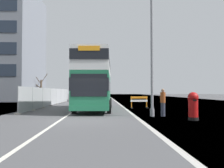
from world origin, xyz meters
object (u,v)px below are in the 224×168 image
Objects in this scene: red_pillar_postbox at (193,105)px; roadworks_barrier at (139,101)px; lamppost_foreground at (152,52)px; car_oncoming_near at (84,95)px; double_decker_bus at (95,81)px; car_receding_mid at (87,95)px; pedestrian_at_kerb at (163,102)px.

red_pillar_postbox is 10.14m from roadworks_barrier.
lamppost_foreground is at bearing 130.45° from red_pillar_postbox.
roadworks_barrier is 0.41× the size of car_oncoming_near.
red_pillar_postbox is 0.37× the size of car_oncoming_near.
double_decker_bus reaches higher than roadworks_barrier.
car_receding_mid is (0.04, 9.62, -0.08)m from car_oncoming_near.
car_receding_mid is (-2.56, 29.31, -1.57)m from double_decker_bus.
car_receding_mid is at bearing 104.09° from roadworks_barrier.
car_receding_mid is at bearing 94.99° from double_decker_bus.
roadworks_barrier is at bearing -68.61° from car_oncoming_near.
roadworks_barrier is 18.70m from car_oncoming_near.
car_receding_mid is at bearing 101.64° from pedestrian_at_kerb.
car_oncoming_near is at bearing 107.00° from red_pillar_postbox.
pedestrian_at_kerb is at bearing 118.16° from red_pillar_postbox.
car_oncoming_near is at bearing 111.39° from roadworks_barrier.
roadworks_barrier is (0.31, 7.82, -3.47)m from lamppost_foreground.
lamppost_foreground is at bearing 179.17° from pedestrian_at_kerb.
car_oncoming_near is 9.62m from car_receding_mid.
pedestrian_at_kerb is at bearing -0.83° from lamppost_foreground.
double_decker_bus is at bearing 129.80° from pedestrian_at_kerb.
car_receding_mid is 2.52× the size of pedestrian_at_kerb.
lamppost_foreground is 4.41m from red_pillar_postbox.
car_oncoming_near is (-8.39, 27.42, 0.16)m from red_pillar_postbox.
red_pillar_postbox is at bearing -81.10° from roadworks_barrier.
car_oncoming_near reaches higher than car_receding_mid.
double_decker_bus is 1.25× the size of lamppost_foreground.
car_oncoming_near reaches higher than roadworks_barrier.
pedestrian_at_kerb is (0.70, -0.01, -3.29)m from lamppost_foreground.
pedestrian_at_kerb is (7.21, -25.23, -0.12)m from car_oncoming_near.
lamppost_foreground is 2.05× the size of car_oncoming_near.
red_pillar_postbox is 0.88× the size of pedestrian_at_kerb.
car_receding_mid reaches higher than red_pillar_postbox.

